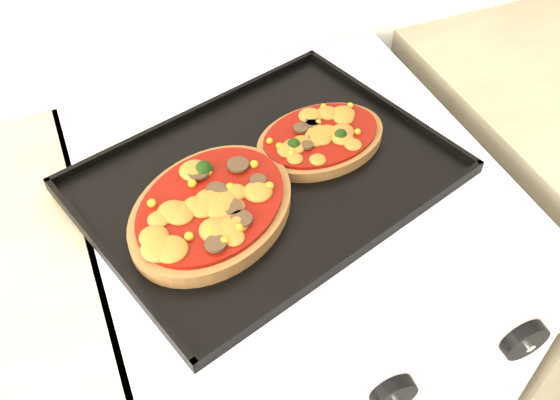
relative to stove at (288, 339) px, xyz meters
name	(u,v)px	position (x,y,z in m)	size (l,w,h in m)	color
stove	(288,339)	(0.00, 0.00, 0.00)	(0.60, 0.60, 0.91)	white
control_panel	(393,376)	(0.00, -0.31, 0.40)	(0.60, 0.02, 0.09)	white
knob_center	(393,394)	(-0.01, -0.33, 0.40)	(0.06, 0.06, 0.02)	black
knob_right	(524,340)	(0.18, -0.33, 0.40)	(0.06, 0.06, 0.02)	black
baking_tray	(267,175)	(-0.04, 0.00, 0.47)	(0.50, 0.37, 0.02)	black
pizza_left	(212,207)	(-0.13, -0.04, 0.48)	(0.25, 0.19, 0.04)	brown
pizza_right	(321,138)	(0.06, 0.03, 0.48)	(0.20, 0.14, 0.03)	brown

